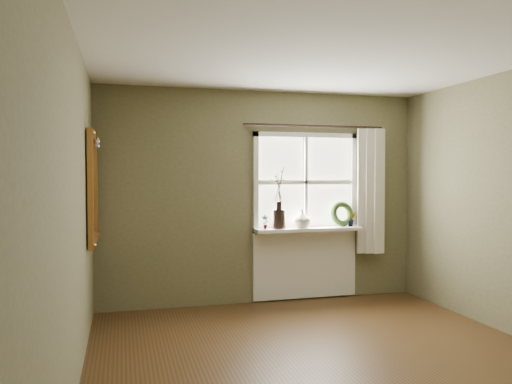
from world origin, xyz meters
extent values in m
plane|color=#422A14|center=(0.00, 0.00, 0.00)|extent=(4.50, 4.50, 0.00)
plane|color=silver|center=(0.00, 0.00, 2.60)|extent=(4.50, 4.50, 0.00)
cube|color=#676444|center=(0.00, 2.30, 1.30)|extent=(4.00, 0.10, 2.60)
cube|color=#676444|center=(-2.05, 0.00, 1.30)|extent=(0.10, 4.50, 2.60)
cube|color=white|center=(0.55, 2.22, 0.89)|extent=(1.36, 0.06, 0.06)
cube|color=white|center=(0.55, 2.22, 2.07)|extent=(1.36, 0.06, 0.06)
cube|color=white|center=(-0.10, 2.22, 1.48)|extent=(0.06, 0.06, 1.24)
cube|color=white|center=(1.20, 2.22, 1.48)|extent=(0.06, 0.06, 1.24)
cube|color=white|center=(0.55, 2.22, 1.48)|extent=(1.24, 0.05, 0.04)
cube|color=white|center=(0.55, 2.22, 1.48)|extent=(0.04, 0.05, 1.12)
cube|color=white|center=(0.23, 2.25, 1.77)|extent=(0.59, 0.01, 0.53)
cube|color=white|center=(0.88, 2.25, 1.77)|extent=(0.59, 0.01, 0.53)
cube|color=white|center=(0.23, 2.25, 1.19)|extent=(0.59, 0.01, 0.53)
cube|color=white|center=(0.88, 2.25, 1.19)|extent=(0.59, 0.01, 0.53)
cube|color=white|center=(0.55, 2.12, 0.90)|extent=(1.36, 0.26, 0.04)
cube|color=white|center=(0.55, 2.23, 0.46)|extent=(1.36, 0.04, 0.88)
cylinder|color=black|center=(0.17, 2.12, 1.04)|extent=(0.19, 0.19, 0.23)
imported|color=beige|center=(0.47, 2.12, 1.03)|extent=(0.25, 0.25, 0.23)
torus|color=#2A3F1C|center=(1.02, 2.16, 1.04)|extent=(0.34, 0.20, 0.33)
imported|color=#2A3F1C|center=(-0.01, 2.12, 1.00)|extent=(0.10, 0.07, 0.17)
imported|color=#2A3F1C|center=(1.13, 2.12, 1.01)|extent=(0.12, 0.10, 0.18)
cube|color=beige|center=(1.39, 2.13, 1.37)|extent=(0.36, 0.12, 1.59)
cylinder|color=black|center=(0.65, 2.17, 2.18)|extent=(1.84, 0.03, 0.03)
cube|color=white|center=(-1.97, 1.64, 1.44)|extent=(0.02, 0.79, 0.97)
cube|color=#A76C31|center=(-1.96, 1.64, 1.97)|extent=(0.05, 0.95, 0.08)
cube|color=#A76C31|center=(-1.96, 1.64, 0.91)|extent=(0.05, 0.95, 0.08)
cube|color=#A76C31|center=(-1.96, 1.21, 1.44)|extent=(0.05, 0.08, 0.97)
cube|color=#A76C31|center=(-1.96, 2.08, 1.44)|extent=(0.05, 0.08, 0.97)
sphere|color=silver|center=(-1.91, 1.61, 1.91)|extent=(0.04, 0.04, 0.04)
sphere|color=silver|center=(-1.91, 1.64, 1.87)|extent=(0.04, 0.04, 0.04)
sphere|color=silver|center=(-1.91, 1.67, 1.92)|extent=(0.04, 0.04, 0.04)
camera|label=1|loc=(-1.68, -3.65, 1.57)|focal=35.00mm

